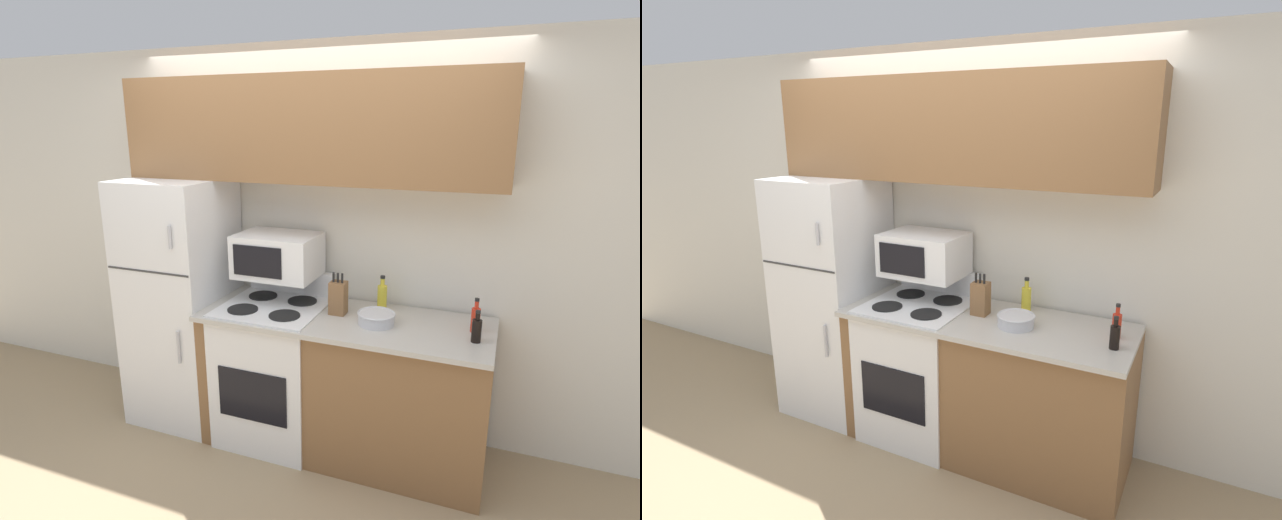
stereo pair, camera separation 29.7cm
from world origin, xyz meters
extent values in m
plane|color=tan|center=(0.00, 0.00, 0.00)|extent=(12.00, 12.00, 0.00)
cube|color=silver|center=(0.00, 0.67, 1.27)|extent=(8.00, 0.05, 2.55)
cube|color=brown|center=(0.32, 0.31, 0.44)|extent=(1.77, 0.63, 0.88)
cube|color=#BCB7AD|center=(0.32, 0.29, 0.90)|extent=(1.77, 0.67, 0.03)
cube|color=white|center=(-0.88, 0.32, 0.85)|extent=(0.64, 0.64, 1.70)
cube|color=#383838|center=(-0.88, 0.00, 1.16)|extent=(0.62, 0.01, 0.01)
cylinder|color=#B7B7BC|center=(-0.68, -0.01, 1.39)|extent=(0.02, 0.02, 0.14)
cylinder|color=#B7B7BC|center=(-0.68, -0.01, 0.68)|extent=(0.02, 0.02, 0.22)
cube|color=brown|center=(0.00, 0.47, 2.01)|extent=(2.40, 0.35, 0.63)
cube|color=white|center=(-0.16, 0.30, 0.46)|extent=(0.64, 0.63, 0.92)
cube|color=black|center=(-0.16, -0.02, 0.44)|extent=(0.46, 0.01, 0.33)
cube|color=#2D2D2D|center=(-0.16, 0.30, 0.92)|extent=(0.61, 0.60, 0.01)
cube|color=white|center=(-0.16, 0.60, 1.00)|extent=(0.61, 0.06, 0.16)
cylinder|color=black|center=(-0.30, 0.16, 0.93)|extent=(0.19, 0.19, 0.01)
cylinder|color=black|center=(-0.02, 0.16, 0.93)|extent=(0.19, 0.19, 0.01)
cylinder|color=black|center=(-0.30, 0.44, 0.93)|extent=(0.19, 0.19, 0.01)
cylinder|color=black|center=(-0.02, 0.44, 0.93)|extent=(0.19, 0.19, 0.01)
cube|color=white|center=(-0.18, 0.42, 1.23)|extent=(0.52, 0.38, 0.28)
cube|color=black|center=(-0.23, 0.23, 1.23)|extent=(0.33, 0.01, 0.19)
cube|color=brown|center=(0.26, 0.34, 1.01)|extent=(0.10, 0.09, 0.20)
cylinder|color=black|center=(0.24, 0.33, 1.15)|extent=(0.01, 0.01, 0.06)
cylinder|color=black|center=(0.26, 0.33, 1.15)|extent=(0.01, 0.01, 0.06)
cylinder|color=black|center=(0.29, 0.33, 1.15)|extent=(0.01, 0.01, 0.06)
cylinder|color=silver|center=(0.53, 0.26, 0.95)|extent=(0.21, 0.21, 0.07)
torus|color=silver|center=(0.53, 0.26, 0.98)|extent=(0.22, 0.22, 0.01)
cylinder|color=red|center=(1.08, 0.36, 0.98)|extent=(0.05, 0.05, 0.14)
cylinder|color=red|center=(1.08, 0.36, 1.07)|extent=(0.02, 0.02, 0.04)
cylinder|color=black|center=(1.08, 0.36, 1.10)|extent=(0.02, 0.03, 0.02)
cylinder|color=black|center=(1.09, 0.22, 0.98)|extent=(0.05, 0.05, 0.13)
cylinder|color=black|center=(1.09, 0.22, 1.06)|extent=(0.02, 0.02, 0.04)
cylinder|color=black|center=(1.09, 0.22, 1.09)|extent=(0.03, 0.03, 0.01)
cylinder|color=gold|center=(0.50, 0.52, 0.99)|extent=(0.06, 0.06, 0.15)
cylinder|color=gold|center=(0.50, 0.52, 1.09)|extent=(0.03, 0.03, 0.05)
cylinder|color=black|center=(0.50, 0.52, 1.12)|extent=(0.03, 0.03, 0.02)
camera|label=1|loc=(1.21, -2.40, 2.05)|focal=28.00mm
camera|label=2|loc=(1.48, -2.27, 2.05)|focal=28.00mm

